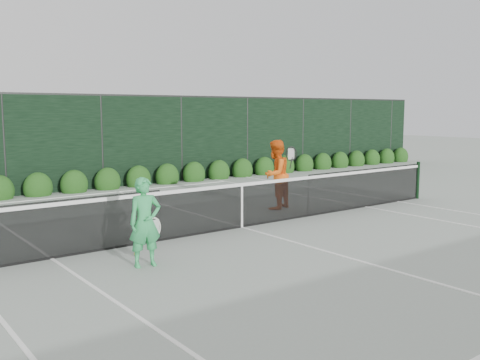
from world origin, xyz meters
TOP-DOWN VIEW (x-y plane):
  - ground at (0.00, 0.00)m, footprint 80.00×80.00m
  - tennis_net at (-0.02, 0.00)m, footprint 12.90×0.10m
  - player_woman at (-3.01, -1.35)m, footprint 0.64×0.42m
  - player_man at (2.05, 1.25)m, footprint 1.04×0.92m
  - court_lines at (0.00, 0.00)m, footprint 11.03×23.83m
  - windscreen_fence at (0.00, -2.71)m, footprint 32.00×21.07m
  - hedge_row at (-0.00, 7.15)m, footprint 31.66×0.65m
  - tennis_balls at (-2.25, 0.10)m, footprint 1.36×1.90m

SIDE VIEW (x-z plane):
  - ground at x=0.00m, z-range 0.00..0.00m
  - court_lines at x=0.00m, z-range 0.00..0.01m
  - tennis_balls at x=-2.25m, z-range 0.00..0.07m
  - hedge_row at x=0.00m, z-range -0.23..0.70m
  - tennis_net at x=-0.02m, z-range 0.00..1.07m
  - player_woman at x=-3.01m, z-range 0.00..1.47m
  - player_man at x=2.05m, z-range 0.00..1.79m
  - windscreen_fence at x=0.00m, z-range -0.02..3.04m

